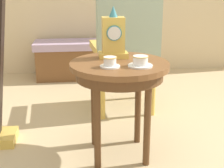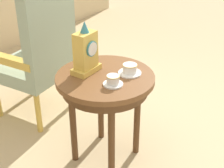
# 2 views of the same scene
# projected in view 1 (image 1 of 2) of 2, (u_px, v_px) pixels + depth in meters

# --- Properties ---
(ground_plane) EXTENTS (10.00, 10.00, 0.00)m
(ground_plane) POSITION_uv_depth(u_px,v_px,m) (128.00, 160.00, 2.18)
(ground_plane) COLOR tan
(side_table) EXTENTS (0.63, 0.63, 0.64)m
(side_table) POSITION_uv_depth(u_px,v_px,m) (119.00, 75.00, 2.09)
(side_table) COLOR brown
(side_table) RESTS_ON ground
(teacup_left) EXTENTS (0.12, 0.12, 0.06)m
(teacup_left) POSITION_uv_depth(u_px,v_px,m) (110.00, 62.00, 1.94)
(teacup_left) COLOR white
(teacup_left) RESTS_ON side_table
(teacup_right) EXTENTS (0.15, 0.15, 0.07)m
(teacup_right) POSITION_uv_depth(u_px,v_px,m) (140.00, 62.00, 1.96)
(teacup_right) COLOR white
(teacup_right) RESTS_ON side_table
(mantel_clock) EXTENTS (0.19, 0.11, 0.34)m
(mantel_clock) POSITION_uv_depth(u_px,v_px,m) (113.00, 37.00, 2.14)
(mantel_clock) COLOR gold
(mantel_clock) RESTS_ON side_table
(armchair) EXTENTS (0.58, 0.57, 1.14)m
(armchair) POSITION_uv_depth(u_px,v_px,m) (126.00, 47.00, 2.78)
(armchair) COLOR #9EB299
(armchair) RESTS_ON ground
(window_bench) EXTENTS (1.14, 0.40, 0.44)m
(window_bench) POSITION_uv_depth(u_px,v_px,m) (84.00, 59.00, 3.93)
(window_bench) COLOR #B299B7
(window_bench) RESTS_ON ground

